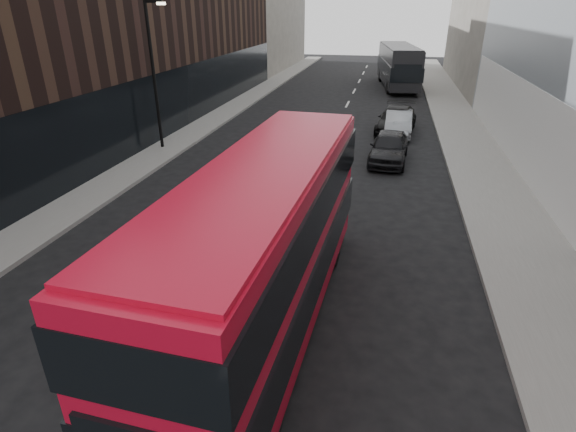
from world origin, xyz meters
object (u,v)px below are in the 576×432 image
Objects in this scene: car_a at (389,147)px; car_b at (398,123)px; grey_bus at (398,65)px; street_lamp at (154,66)px; car_c at (397,120)px; red_bus at (267,242)px.

car_b is at bearing 88.84° from car_a.
grey_bus reaches higher than car_a.
street_lamp is 1.65× the size of car_a.
street_lamp reaches higher than car_b.
street_lamp is at bearing -153.76° from car_b.
grey_bus is 2.25× the size of car_c.
car_c is (0.34, 5.70, 0.02)m from car_a.
red_bus is 18.69m from car_b.
car_c is at bearing 27.52° from street_lamp.
street_lamp is 13.69m from car_b.
car_c reaches higher than car_b.
car_a reaches higher than car_b.
car_a is 1.01× the size of car_b.
car_c is at bearing 90.26° from car_a.
car_a is at bearing 2.36° from street_lamp.
car_b is (0.13, -17.31, -1.26)m from grey_bus.
car_a is at bearing -87.44° from car_c.
red_bus is at bearing -97.06° from car_a.
car_a is at bearing -94.11° from car_b.
red_bus reaches higher than car_b.
car_c is at bearing -97.20° from grey_bus.
red_bus is 1.97× the size of car_c.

